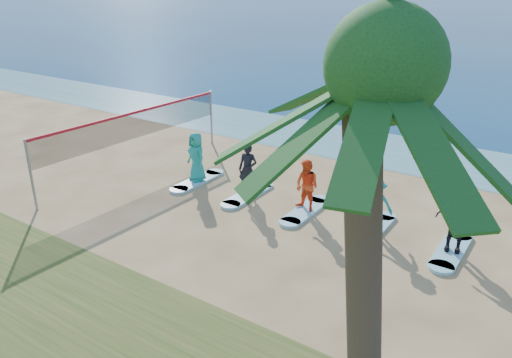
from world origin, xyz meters
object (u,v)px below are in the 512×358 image
Objects in this scene: student_3 at (375,204)px; student_4 at (456,220)px; student_1 at (248,169)px; surfboard_3 at (373,229)px; surfboard_0 at (198,181)px; surfboard_1 at (248,195)px; palm_tree at (384,70)px; surfboard_4 at (451,251)px; student_0 at (196,157)px; student_2 at (307,186)px; surfboard_2 at (306,211)px; volleyball_net at (135,126)px; boat_offshore_a at (382,28)px.

student_3 is 0.87× the size of student_4.
student_1 reaches higher than surfboard_3.
surfboard_1 is at bearing 0.00° from surfboard_0.
surfboard_1 is 4.79m from student_3.
palm_tree reaches higher than surfboard_4.
surfboard_1 is (2.36, 0.00, -0.98)m from student_0.
student_2 is (4.71, 0.00, 0.91)m from surfboard_0.
surfboard_4 is (4.71, 0.00, 0.00)m from surfboard_2.
student_1 is at bearing 162.59° from student_3.
volleyball_net is at bearing -176.66° from surfboard_2.
boat_offshore_a is 69.83m from student_4.
surfboard_0 and surfboard_2 have the same top height.
palm_tree is 3.41× the size of surfboard_3.
student_2 is 4.71m from student_4.
student_4 is at bearing -69.15° from boat_offshore_a.
student_4 reaches higher than student_1.
student_1 reaches higher than surfboard_1.
student_2 is 0.79× the size of surfboard_4.
palm_tree is 10.03m from surfboard_3.
surfboard_3 is (24.29, -64.54, 0.04)m from boat_offshore_a.
student_0 is at bearing 180.00° from surfboard_3.
surfboard_2 is (2.36, 0.00, 0.00)m from surfboard_1.
boat_offshore_a is at bearing 102.58° from volleyball_net.
volleyball_net is 1.21× the size of palm_tree.
student_2 is (21.93, -64.54, 0.96)m from boat_offshore_a.
surfboard_3 is 0.87m from student_3.
surfboard_3 is at bearing -11.59° from student_1.
palm_tree is 9.10m from student_4.
student_3 reaches higher than boat_offshore_a.
palm_tree is 4.34× the size of student_2.
student_3 is at bearing 0.00° from surfboard_1.
palm_tree is at bearing -37.78° from surfboard_0.
boat_offshore_a is 4.17× the size of surfboard_0.
boat_offshore_a is 68.16m from surfboard_2.
boat_offshore_a is 68.96m from surfboard_3.
surfboard_0 is 1.00× the size of surfboard_3.
student_0 is at bearing 162.59° from student_3.
student_4 reaches higher than boat_offshore_a.
student_1 is at bearing -74.71° from boat_offshore_a.
student_4 is at bearing 2.05° from volleyball_net.
surfboard_4 is 1.16× the size of student_4.
volleyball_net is 7.67m from surfboard_2.
palm_tree is at bearing -88.42° from surfboard_4.
student_1 reaches higher than student_2.
student_2 is at bearing 18.43° from student_0.
student_2 is (0.00, 0.00, 0.91)m from surfboard_2.
surfboard_1 is at bearing 0.00° from student_1.
surfboard_0 is at bearing 162.59° from student_3.
student_0 is at bearing 180.00° from surfboard_1.
student_4 is (4.71, 0.00, 0.99)m from surfboard_2.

